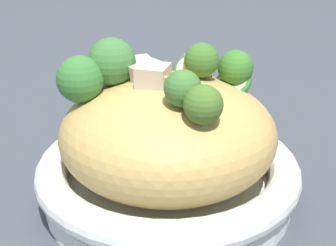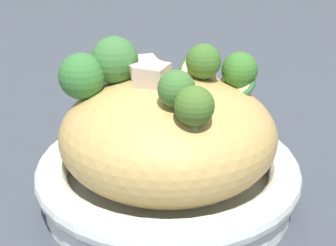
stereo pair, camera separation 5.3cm
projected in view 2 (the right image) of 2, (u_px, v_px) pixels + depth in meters
ground_plane at (168, 199)px, 0.57m from camera, size 3.00×3.00×0.00m
serving_bowl at (168, 176)px, 0.55m from camera, size 0.29×0.29×0.06m
noodle_heap at (168, 133)px, 0.53m from camera, size 0.23×0.23×0.13m
broccoli_florets at (146, 74)px, 0.51m from camera, size 0.18×0.19×0.07m
carrot_coins at (172, 79)px, 0.52m from camera, size 0.06×0.11×0.03m
zucchini_slices at (199, 75)px, 0.55m from camera, size 0.08×0.13×0.04m
chicken_chunks at (165, 73)px, 0.52m from camera, size 0.11×0.10×0.04m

